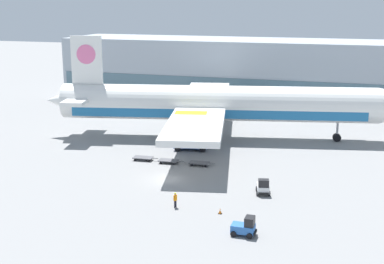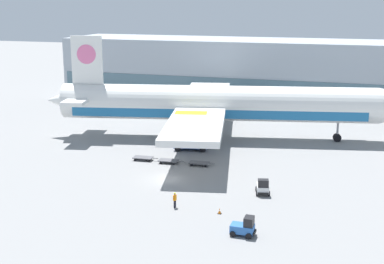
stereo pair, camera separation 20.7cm
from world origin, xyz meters
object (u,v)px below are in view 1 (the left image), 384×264
(airplane_main, at_px, (213,104))
(baggage_tug_mid, at_px, (245,227))
(scissor_lift_loader, at_px, (191,136))
(ground_crew_near, at_px, (175,199))
(traffic_cone_near, at_px, (220,211))
(baggage_dolly_lead, at_px, (143,158))
(baggage_dolly_second, at_px, (169,161))
(baggage_dolly_third, at_px, (199,163))
(baggage_tug_foreground, at_px, (263,187))

(airplane_main, bearing_deg, baggage_tug_mid, -82.09)
(scissor_lift_loader, xyz_separation_m, ground_crew_near, (5.58, -23.65, -1.13))
(baggage_tug_mid, bearing_deg, traffic_cone_near, 128.69)
(baggage_tug_mid, bearing_deg, baggage_dolly_lead, 132.99)
(baggage_dolly_second, height_order, traffic_cone_near, traffic_cone_near)
(traffic_cone_near, bearing_deg, baggage_dolly_second, 126.34)
(baggage_dolly_second, bearing_deg, scissor_lift_loader, 80.12)
(baggage_dolly_second, xyz_separation_m, ground_crew_near, (6.42, -15.67, 0.67))
(airplane_main, height_order, baggage_tug_mid, airplane_main)
(baggage_dolly_lead, distance_m, baggage_dolly_third, 8.54)
(airplane_main, bearing_deg, baggage_dolly_second, -110.56)
(baggage_tug_foreground, xyz_separation_m, baggage_dolly_lead, (-19.10, 8.62, -0.49))
(ground_crew_near, bearing_deg, traffic_cone_near, -69.18)
(airplane_main, height_order, baggage_dolly_lead, airplane_main)
(scissor_lift_loader, relative_size, baggage_dolly_lead, 1.56)
(traffic_cone_near, bearing_deg, baggage_dolly_lead, 134.30)
(baggage_tug_mid, relative_size, baggage_dolly_lead, 0.66)
(airplane_main, bearing_deg, ground_crew_near, -94.54)
(baggage_tug_mid, bearing_deg, baggage_dolly_third, 117.51)
(baggage_tug_foreground, relative_size, baggage_dolly_third, 0.72)
(ground_crew_near, bearing_deg, airplane_main, 30.40)
(baggage_dolly_second, bearing_deg, baggage_tug_mid, -56.94)
(baggage_dolly_second, height_order, baggage_dolly_third, same)
(airplane_main, bearing_deg, baggage_dolly_lead, -124.71)
(airplane_main, relative_size, ground_crew_near, 31.94)
(scissor_lift_loader, height_order, traffic_cone_near, scissor_lift_loader)
(baggage_dolly_lead, distance_m, baggage_dolly_second, 4.04)
(airplane_main, xyz_separation_m, baggage_dolly_second, (-2.28, -15.41, -5.45))
(baggage_dolly_third, bearing_deg, baggage_tug_foreground, -43.11)
(airplane_main, height_order, ground_crew_near, airplane_main)
(baggage_dolly_third, bearing_deg, baggage_tug_mid, -66.18)
(baggage_dolly_second, bearing_deg, baggage_tug_foreground, -32.98)
(airplane_main, distance_m, ground_crew_near, 31.71)
(baggage_tug_foreground, bearing_deg, traffic_cone_near, -38.11)
(scissor_lift_loader, bearing_deg, ground_crew_near, -88.85)
(scissor_lift_loader, relative_size, baggage_tug_foreground, 2.16)
(baggage_tug_mid, bearing_deg, baggage_tug_foreground, 91.22)
(baggage_dolly_lead, relative_size, ground_crew_near, 2.08)
(airplane_main, distance_m, baggage_tug_foreground, 27.48)
(scissor_lift_loader, relative_size, traffic_cone_near, 8.82)
(airplane_main, distance_m, baggage_dolly_lead, 17.32)
(airplane_main, bearing_deg, traffic_cone_near, -85.44)
(traffic_cone_near, bearing_deg, baggage_tug_foreground, 65.39)
(ground_crew_near, height_order, traffic_cone_near, ground_crew_near)
(baggage_dolly_lead, bearing_deg, baggage_tug_mid, -50.70)
(scissor_lift_loader, height_order, baggage_dolly_second, scissor_lift_loader)
(baggage_dolly_third, height_order, traffic_cone_near, traffic_cone_near)
(baggage_tug_foreground, bearing_deg, baggage_tug_mid, -12.11)
(traffic_cone_near, bearing_deg, baggage_dolly_third, 113.96)
(baggage_tug_mid, distance_m, ground_crew_near, 10.14)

